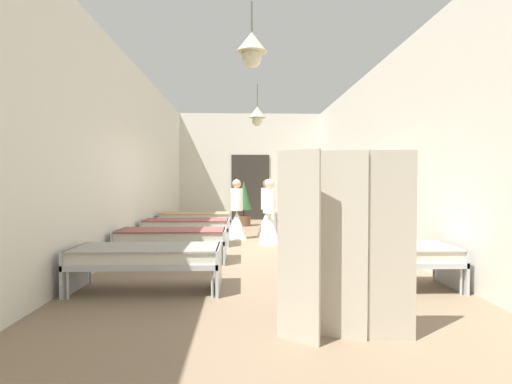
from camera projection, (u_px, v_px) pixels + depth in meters
ground_plane at (258, 254)px, 8.21m from camera, size 5.80×14.47×0.10m
room_shell at (256, 158)px, 9.37m from camera, size 5.60×14.07×3.93m
bed_left_row_0 at (147, 257)px, 5.29m from camera, size 1.90×0.84×0.57m
bed_right_row_0 at (382, 255)px, 5.40m from camera, size 1.90×0.84×0.57m
bed_left_row_1 at (172, 237)px, 7.19m from camera, size 1.90×0.84×0.57m
bed_right_row_1 at (346, 236)px, 7.30m from camera, size 1.90×0.84×0.57m
bed_left_row_2 at (187, 225)px, 9.09m from camera, size 1.90×0.84×0.57m
bed_right_row_2 at (324, 225)px, 9.20m from camera, size 1.90×0.84×0.57m
bed_left_row_3 at (196, 218)px, 10.99m from camera, size 1.90×0.84×0.57m
bed_right_row_3 at (310, 217)px, 11.10m from camera, size 1.90×0.84×0.57m
nurse_near_aisle at (267, 216)px, 10.44m from camera, size 0.52×0.52×1.49m
nurse_mid_aisle at (270, 221)px, 9.25m from camera, size 0.52×0.52×1.49m
nurse_far_aisle at (237, 218)px, 9.98m from camera, size 0.52×0.52×1.49m
potted_plant at (244, 201)px, 12.94m from camera, size 0.48×0.48×1.42m
privacy_screen at (345, 246)px, 3.62m from camera, size 1.23×0.29×1.70m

